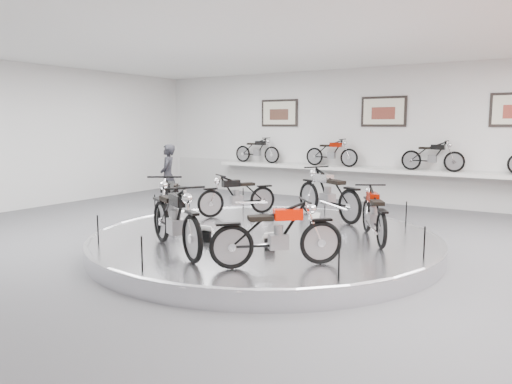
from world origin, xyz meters
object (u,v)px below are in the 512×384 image
Objects in this scene: visitor at (168,176)px; bike_a at (374,213)px; bike_e at (175,218)px; bike_b at (328,193)px; bike_d at (169,201)px; bike_f at (277,234)px; shelf at (379,170)px; display_platform at (264,242)px; bike_c at (237,195)px.

bike_a is at bearing 40.33° from visitor.
bike_b is at bearing 107.38° from bike_e.
bike_b reaches higher than bike_d.
bike_a is 0.87× the size of bike_d.
bike_f is 7.65m from visitor.
bike_a is 2.44m from bike_f.
visitor is at bearing 22.43° from bike_b.
bike_d is 0.99× the size of bike_e.
bike_e is at bearing 140.95° from bike_f.
bike_e is 1.14× the size of bike_f.
bike_b is at bearing 50.30° from visitor.
bike_e is at bearing 107.67° from bike_b.
bike_b is (0.35, -4.32, -0.15)m from shelf.
visitor is at bearing 100.47° from bike_f.
visitor reaches higher than bike_b.
display_platform is at bearing 78.30° from bike_a.
bike_b reaches higher than shelf.
bike_f is (1.27, -1.73, 0.63)m from display_platform.
bike_a reaches higher than shelf.
bike_b is at bearing 143.86° from bike_c.
shelf is 7.22m from bike_d.
bike_f reaches higher than display_platform.
bike_d is at bearing 10.50° from visitor.
bike_b is (-1.52, 1.44, 0.08)m from bike_a.
shelf is 6.10m from visitor.
bike_b is 1.06× the size of visitor.
bike_e reaches higher than bike_a.
bike_e is at bearing 49.09° from bike_c.
bike_a reaches higher than display_platform.
visitor reaches higher than shelf.
bike_a is at bearing -72.01° from shelf.
bike_d reaches higher than display_platform.
bike_e is (-2.39, -2.51, 0.08)m from bike_a.
bike_c is 4.14m from bike_f.
visitor is (-4.90, 2.77, 0.74)m from display_platform.
bike_f is at bearing -81.10° from shelf.
display_platform is at bearing 75.76° from bike_d.
bike_b reaches higher than bike_c.
display_platform is at bearing 80.68° from bike_c.
visitor is (-3.38, 1.46, 0.12)m from bike_c.
bike_b is 2.01m from bike_c.
bike_c is 3.68m from visitor.
bike_e reaches higher than shelf.
bike_d is at bearing 81.20° from bike_b.
bike_b is at bearing 60.28° from bike_f.
bike_f reaches higher than bike_c.
bike_a is at bearing 18.77° from display_platform.
bike_d reaches higher than bike_f.
bike_e reaches higher than display_platform.
shelf is at bearing 133.09° from bike_d.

